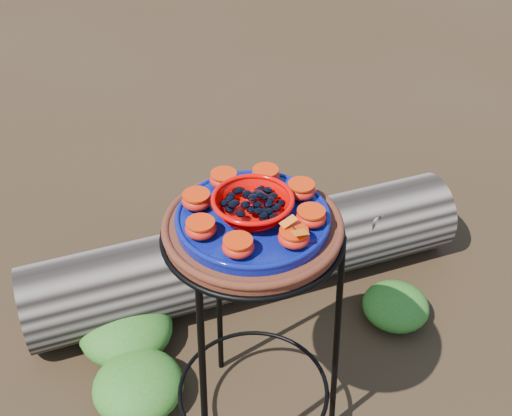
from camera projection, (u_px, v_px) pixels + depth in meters
name	position (u px, v px, depth m)	size (l,w,h in m)	color
plant_stand	(253.00, 341.00, 1.60)	(0.44, 0.44, 0.70)	black
terracotta_saucer	(253.00, 229.00, 1.38)	(0.38, 0.38, 0.03)	#46150D
cobalt_plate	(253.00, 219.00, 1.36)	(0.33, 0.33, 0.02)	#010060
red_bowl	(253.00, 207.00, 1.34)	(0.16, 0.16, 0.05)	#D80301
glass_gems	(253.00, 194.00, 1.32)	(0.13, 0.13, 0.02)	black
orange_half_0	(294.00, 237.00, 1.27)	(0.06, 0.06, 0.04)	red
orange_half_1	(311.00, 217.00, 1.32)	(0.06, 0.06, 0.04)	red
orange_half_2	(301.00, 190.00, 1.40)	(0.06, 0.06, 0.04)	red
orange_half_3	(266.00, 176.00, 1.44)	(0.06, 0.06, 0.04)	red
orange_half_4	(224.00, 180.00, 1.43)	(0.06, 0.06, 0.04)	red
orange_half_5	(197.00, 200.00, 1.37)	(0.06, 0.06, 0.04)	red
orange_half_6	(201.00, 228.00, 1.29)	(0.06, 0.06, 0.04)	red
orange_half_7	(238.00, 247.00, 1.25)	(0.06, 0.06, 0.04)	red
butterfly	(294.00, 228.00, 1.26)	(0.07, 0.05, 0.01)	#D95C11
driftwood_log	(248.00, 255.00, 2.17)	(1.47, 0.39, 0.28)	black
foliage_left	(138.00, 385.00, 1.84)	(0.26, 0.26, 0.13)	#1C6313
foliage_right	(396.00, 305.00, 2.10)	(0.22, 0.22, 0.11)	#1C6313
foliage_back	(126.00, 328.00, 2.00)	(0.29, 0.29, 0.15)	#1C6313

